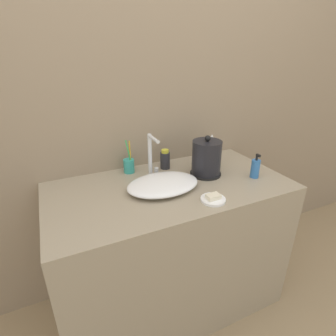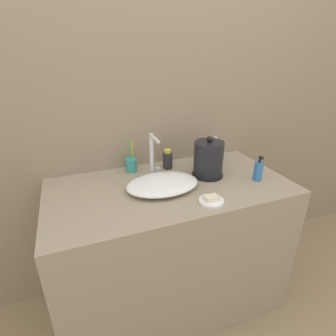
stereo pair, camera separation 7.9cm
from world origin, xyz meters
name	(u,v)px [view 1 (the left image)]	position (x,y,z in m)	size (l,w,h in m)	color
wall_back	(145,80)	(0.00, 0.65, 1.30)	(6.00, 0.04, 2.60)	gray
vanity_counter	(170,247)	(0.00, 0.31, 0.41)	(1.24, 0.63, 0.81)	gray
sink_basin	(163,184)	(-0.05, 0.30, 0.84)	(0.37, 0.26, 0.05)	white
faucet	(152,154)	(-0.05, 0.45, 0.94)	(0.06, 0.13, 0.24)	silver
electric_kettle	(206,159)	(0.23, 0.35, 0.91)	(0.17, 0.17, 0.23)	black
toothbrush_cup	(129,165)	(-0.15, 0.56, 0.86)	(0.06, 0.06, 0.20)	teal
lotion_bottle	(255,168)	(0.45, 0.21, 0.87)	(0.05, 0.05, 0.14)	#3370B7
shampoo_bottle	(211,152)	(0.35, 0.48, 0.89)	(0.06, 0.06, 0.18)	silver
mouthwash_bottle	(165,160)	(0.06, 0.52, 0.87)	(0.06, 0.06, 0.11)	#28282D
soap_dish	(213,199)	(0.11, 0.09, 0.82)	(0.12, 0.12, 0.03)	white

